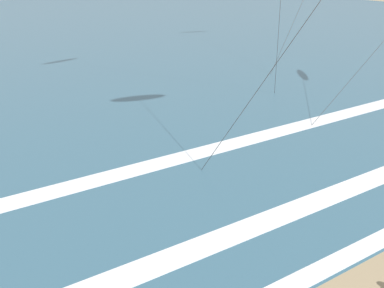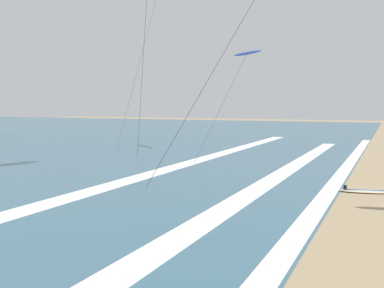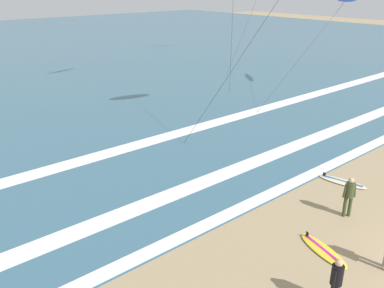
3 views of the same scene
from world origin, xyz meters
name	(u,v)px [view 1 (image 1 of 3)]	position (x,y,z in m)	size (l,w,h in m)	color
wave_foam_shoreline	(344,258)	(0.07, 6.86, 0.01)	(56.64, 0.62, 0.01)	white
wave_foam_mid_break	(234,234)	(-1.54, 9.45, 0.01)	(49.19, 0.94, 0.01)	white
wave_foam_outer_break	(197,153)	(1.10, 15.03, 0.01)	(55.65, 1.05, 0.01)	white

